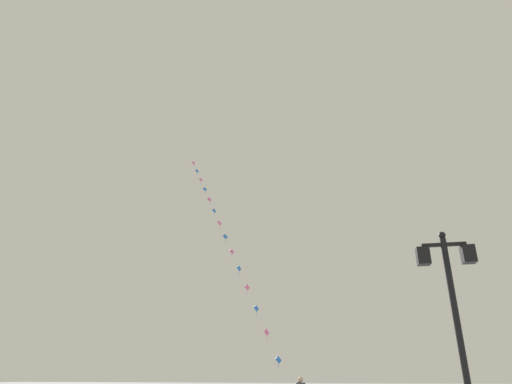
% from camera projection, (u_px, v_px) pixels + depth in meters
% --- Properties ---
extents(twin_lantern_lamp_post, '(1.25, 0.28, 4.89)m').
position_uv_depth(twin_lantern_lamp_post, '(453.00, 298.00, 9.53)').
color(twin_lantern_lamp_post, black).
rests_on(twin_lantern_lamp_post, ground_plane).
extents(kite_train, '(11.31, 14.89, 21.12)m').
position_uv_depth(kite_train, '(226.00, 238.00, 31.30)').
color(kite_train, brown).
rests_on(kite_train, ground_plane).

